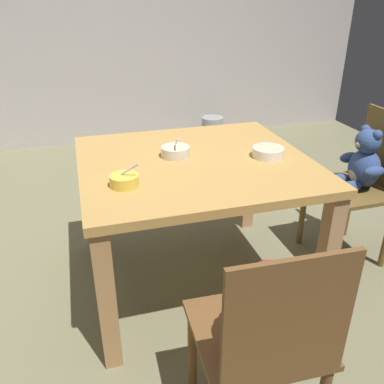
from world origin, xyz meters
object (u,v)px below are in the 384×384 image
(teddy_chair_near_front, at_px, (265,326))
(porridge_bowl_white_near_right, at_px, (268,152))
(porridge_bowl_yellow_near_left, at_px, (124,180))
(porridge_bowl_cream_center, at_px, (175,151))
(dining_table, at_px, (195,180))
(metal_pail, at_px, (212,130))
(teddy_chair_near_right, at_px, (361,172))

(teddy_chair_near_front, distance_m, porridge_bowl_white_near_right, 0.99)
(porridge_bowl_yellow_near_left, distance_m, porridge_bowl_cream_center, 0.40)
(porridge_bowl_cream_center, bearing_deg, dining_table, -40.48)
(porridge_bowl_yellow_near_left, xyz_separation_m, metal_pail, (1.20, 2.35, -0.61))
(dining_table, bearing_deg, porridge_bowl_white_near_right, -9.93)
(teddy_chair_near_front, distance_m, porridge_bowl_yellow_near_left, 0.83)
(porridge_bowl_white_near_right, relative_size, metal_pail, 0.56)
(dining_table, xyz_separation_m, teddy_chair_near_right, (0.98, -0.02, -0.07))
(porridge_bowl_cream_center, xyz_separation_m, metal_pail, (0.91, 2.08, -0.61))
(dining_table, height_order, teddy_chair_near_right, teddy_chair_near_right)
(teddy_chair_near_front, relative_size, metal_pail, 3.15)
(porridge_bowl_yellow_near_left, relative_size, porridge_bowl_white_near_right, 0.80)
(teddy_chair_near_right, bearing_deg, porridge_bowl_cream_center, -5.42)
(porridge_bowl_white_near_right, bearing_deg, metal_pail, 78.05)
(porridge_bowl_white_near_right, bearing_deg, teddy_chair_near_front, -115.21)
(porridge_bowl_yellow_near_left, bearing_deg, teddy_chair_near_front, -66.30)
(porridge_bowl_cream_center, height_order, porridge_bowl_white_near_right, porridge_bowl_cream_center)
(porridge_bowl_yellow_near_left, bearing_deg, dining_table, 28.50)
(porridge_bowl_cream_center, height_order, metal_pail, porridge_bowl_cream_center)
(teddy_chair_near_right, height_order, porridge_bowl_white_near_right, teddy_chair_near_right)
(teddy_chair_near_front, xyz_separation_m, porridge_bowl_yellow_near_left, (-0.32, 0.73, 0.22))
(metal_pail, bearing_deg, porridge_bowl_cream_center, -113.62)
(porridge_bowl_cream_center, xyz_separation_m, porridge_bowl_white_near_right, (0.44, -0.13, -0.00))
(teddy_chair_near_front, relative_size, porridge_bowl_white_near_right, 5.63)
(teddy_chair_near_right, height_order, porridge_bowl_cream_center, teddy_chair_near_right)
(teddy_chair_near_right, xyz_separation_m, porridge_bowl_cream_center, (-1.06, 0.09, 0.20))
(porridge_bowl_white_near_right, bearing_deg, dining_table, 170.07)
(metal_pail, bearing_deg, dining_table, -111.11)
(porridge_bowl_yellow_near_left, bearing_deg, teddy_chair_near_right, 7.63)
(teddy_chair_near_right, distance_m, porridge_bowl_yellow_near_left, 1.38)
(dining_table, bearing_deg, teddy_chair_near_front, -92.99)
(teddy_chair_near_right, height_order, porridge_bowl_yellow_near_left, teddy_chair_near_right)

